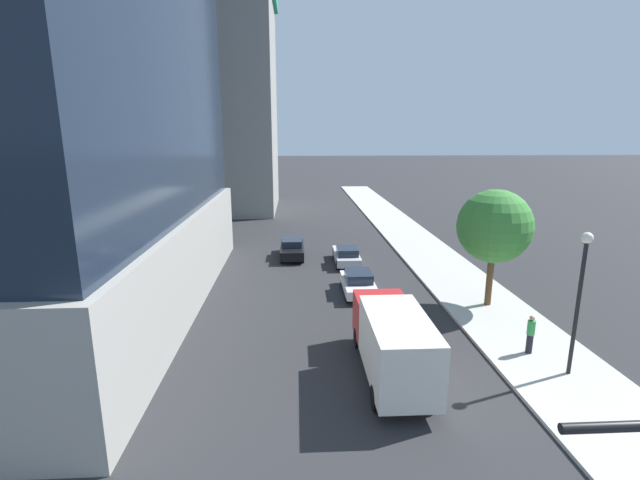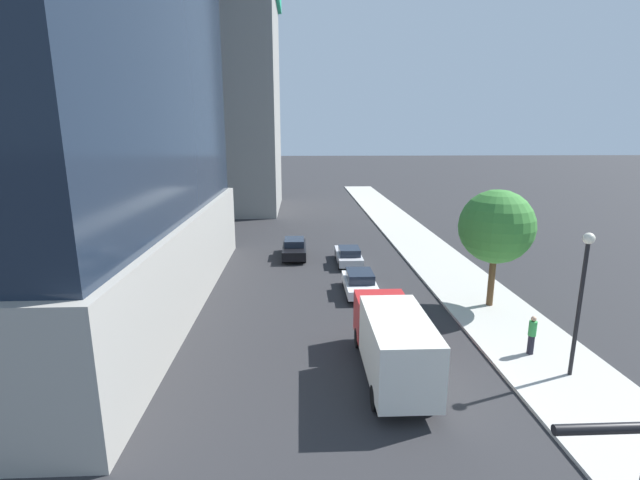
{
  "view_description": "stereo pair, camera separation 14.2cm",
  "coord_description": "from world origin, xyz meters",
  "px_view_note": "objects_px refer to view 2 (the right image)",
  "views": [
    {
      "loc": [
        -1.8,
        -2.43,
        9.68
      ],
      "look_at": [
        -0.96,
        13.29,
        5.93
      ],
      "focal_mm": 25.21,
      "sensor_mm": 36.0,
      "label": 1
    },
    {
      "loc": [
        -1.66,
        -2.44,
        9.68
      ],
      "look_at": [
        -0.96,
        13.29,
        5.93
      ],
      "focal_mm": 25.21,
      "sensor_mm": 36.0,
      "label": 2
    }
  ],
  "objects_px": {
    "construction_building": "(216,83)",
    "street_lamp": "(582,284)",
    "car_white": "(360,283)",
    "car_black": "(294,248)",
    "car_silver": "(349,255)",
    "pedestrian_green_shirt": "(532,335)",
    "street_tree": "(496,227)",
    "box_truck": "(393,340)"
  },
  "relations": [
    {
      "from": "car_silver",
      "to": "pedestrian_green_shirt",
      "type": "xyz_separation_m",
      "value": [
        6.5,
        -14.93,
        0.39
      ]
    },
    {
      "from": "car_white",
      "to": "car_black",
      "type": "bearing_deg",
      "value": 115.68
    },
    {
      "from": "street_lamp",
      "to": "street_tree",
      "type": "xyz_separation_m",
      "value": [
        -0.14,
        7.61,
        0.7
      ]
    },
    {
      "from": "construction_building",
      "to": "pedestrian_green_shirt",
      "type": "height_order",
      "value": "construction_building"
    },
    {
      "from": "construction_building",
      "to": "street_tree",
      "type": "distance_m",
      "value": 42.87
    },
    {
      "from": "street_lamp",
      "to": "car_black",
      "type": "height_order",
      "value": "street_lamp"
    },
    {
      "from": "street_tree",
      "to": "pedestrian_green_shirt",
      "type": "height_order",
      "value": "street_tree"
    },
    {
      "from": "car_black",
      "to": "car_silver",
      "type": "relative_size",
      "value": 1.03
    },
    {
      "from": "construction_building",
      "to": "car_silver",
      "type": "xyz_separation_m",
      "value": [
        13.9,
        -26.58,
        -15.07
      ]
    },
    {
      "from": "car_black",
      "to": "construction_building",
      "type": "bearing_deg",
      "value": 111.72
    },
    {
      "from": "car_white",
      "to": "car_black",
      "type": "distance_m",
      "value": 9.56
    },
    {
      "from": "car_white",
      "to": "car_silver",
      "type": "xyz_separation_m",
      "value": [
        -0.0,
        6.52,
        -0.03
      ]
    },
    {
      "from": "street_lamp",
      "to": "box_truck",
      "type": "bearing_deg",
      "value": 177.5
    },
    {
      "from": "street_lamp",
      "to": "car_silver",
      "type": "relative_size",
      "value": 1.29
    },
    {
      "from": "car_silver",
      "to": "street_tree",
      "type": "bearing_deg",
      "value": -52.12
    },
    {
      "from": "car_silver",
      "to": "car_black",
      "type": "bearing_deg",
      "value": 153.22
    },
    {
      "from": "street_lamp",
      "to": "pedestrian_green_shirt",
      "type": "distance_m",
      "value": 3.53
    },
    {
      "from": "car_white",
      "to": "box_truck",
      "type": "relative_size",
      "value": 0.6
    },
    {
      "from": "street_lamp",
      "to": "car_black",
      "type": "distance_m",
      "value": 22.24
    },
    {
      "from": "street_tree",
      "to": "pedestrian_green_shirt",
      "type": "distance_m",
      "value": 6.88
    },
    {
      "from": "car_silver",
      "to": "pedestrian_green_shirt",
      "type": "distance_m",
      "value": 16.29
    },
    {
      "from": "street_tree",
      "to": "box_truck",
      "type": "xyz_separation_m",
      "value": [
        -7.1,
        -7.29,
        -3.03
      ]
    },
    {
      "from": "construction_building",
      "to": "pedestrian_green_shirt",
      "type": "distance_m",
      "value": 48.53
    },
    {
      "from": "construction_building",
      "to": "street_lamp",
      "type": "xyz_separation_m",
      "value": [
        21.14,
        -43.32,
        -11.74
      ]
    },
    {
      "from": "car_black",
      "to": "pedestrian_green_shirt",
      "type": "bearing_deg",
      "value": -57.98
    },
    {
      "from": "car_silver",
      "to": "car_white",
      "type": "bearing_deg",
      "value": -90.0
    },
    {
      "from": "car_silver",
      "to": "box_truck",
      "type": "relative_size",
      "value": 0.65
    },
    {
      "from": "box_truck",
      "to": "car_silver",
      "type": "bearing_deg",
      "value": 90.0
    },
    {
      "from": "street_tree",
      "to": "car_white",
      "type": "height_order",
      "value": "street_tree"
    },
    {
      "from": "car_black",
      "to": "car_silver",
      "type": "distance_m",
      "value": 4.64
    },
    {
      "from": "pedestrian_green_shirt",
      "to": "car_white",
      "type": "bearing_deg",
      "value": 127.71
    },
    {
      "from": "car_white",
      "to": "car_black",
      "type": "xyz_separation_m",
      "value": [
        -4.14,
        8.61,
        0.02
      ]
    },
    {
      "from": "street_lamp",
      "to": "car_white",
      "type": "distance_m",
      "value": 12.95
    },
    {
      "from": "street_tree",
      "to": "pedestrian_green_shirt",
      "type": "bearing_deg",
      "value": -95.84
    },
    {
      "from": "car_white",
      "to": "box_truck",
      "type": "xyz_separation_m",
      "value": [
        -0.0,
        -9.9,
        0.96
      ]
    },
    {
      "from": "street_lamp",
      "to": "car_silver",
      "type": "bearing_deg",
      "value": 113.4
    },
    {
      "from": "construction_building",
      "to": "car_white",
      "type": "bearing_deg",
      "value": -67.23
    },
    {
      "from": "car_black",
      "to": "pedestrian_green_shirt",
      "type": "xyz_separation_m",
      "value": [
        10.64,
        -17.02,
        0.33
      ]
    },
    {
      "from": "street_tree",
      "to": "car_black",
      "type": "height_order",
      "value": "street_tree"
    },
    {
      "from": "construction_building",
      "to": "street_lamp",
      "type": "distance_m",
      "value": 49.61
    },
    {
      "from": "car_white",
      "to": "car_silver",
      "type": "bearing_deg",
      "value": 90.0
    },
    {
      "from": "street_lamp",
      "to": "car_black",
      "type": "relative_size",
      "value": 1.25
    }
  ]
}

